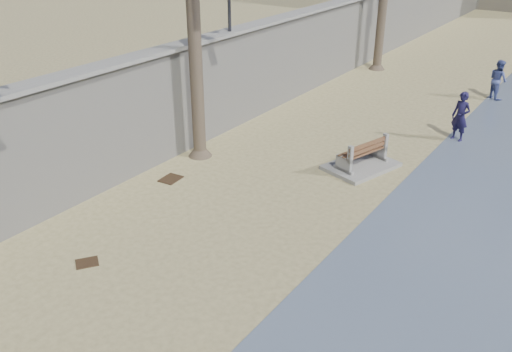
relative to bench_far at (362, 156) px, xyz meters
The scene contains 7 objects.
seawall 10.38m from the bench_far, 123.76° to the left, with size 0.45×70.00×3.50m, color gray.
wall_cap 10.76m from the bench_far, 123.76° to the left, with size 0.80×70.00×0.12m, color gray.
bench_far is the anchor object (origin of this frame).
person_a 4.58m from the bench_far, 66.16° to the left, with size 0.74×0.50×2.05m, color #181438.
person_b 10.17m from the bench_far, 79.99° to the left, with size 0.91×0.71×1.90m, color #45508F.
debris_c 6.07m from the bench_far, 137.23° to the right, with size 0.67×0.53×0.03m, color #382616.
debris_d 9.03m from the bench_far, 109.54° to the right, with size 0.51×0.41×0.03m, color #382616.
Camera 1 is at (6.73, -3.42, 7.40)m, focal length 38.00 mm.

